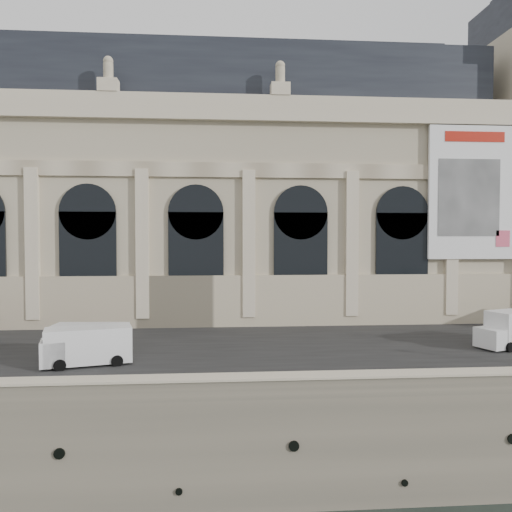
% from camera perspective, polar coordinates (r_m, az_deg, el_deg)
% --- Properties ---
extents(quay, '(160.00, 70.00, 6.00)m').
position_cam_1_polar(quay, '(61.72, -2.54, -8.73)').
color(quay, gray).
rests_on(quay, ground).
extents(street, '(160.00, 24.00, 0.06)m').
position_cam_1_polar(street, '(40.55, -1.55, -10.05)').
color(street, '#2D2D2D').
rests_on(street, quay).
extents(parapet, '(160.00, 1.40, 1.21)m').
position_cam_1_polar(parapet, '(27.44, -0.11, -14.68)').
color(parapet, gray).
rests_on(parapet, quay).
extents(museum, '(69.00, 18.70, 29.10)m').
position_cam_1_polar(museum, '(56.85, -8.50, 7.25)').
color(museum, '#C5B798').
rests_on(museum, quay).
extents(van_b, '(5.48, 2.53, 2.38)m').
position_cam_1_polar(van_b, '(38.10, -18.88, -9.12)').
color(van_b, silver).
rests_on(van_b, quay).
extents(van_c, '(6.11, 3.55, 2.56)m').
position_cam_1_polar(van_c, '(35.72, -19.18, -9.72)').
color(van_c, white).
rests_on(van_c, quay).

